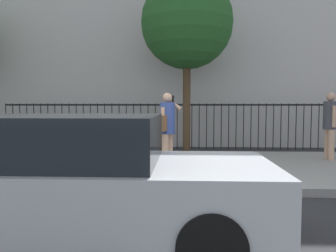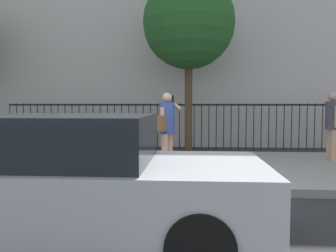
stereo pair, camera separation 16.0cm
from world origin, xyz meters
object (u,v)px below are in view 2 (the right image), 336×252
parked_hatchback (77,180)px  pedestrian_on_phone (166,124)px  pedestrian_walking (332,122)px  street_bench (47,137)px  street_tree_mid (189,23)px

parked_hatchback → pedestrian_on_phone: (0.77, 3.64, 0.42)m
parked_hatchback → pedestrian_on_phone: 3.74m
pedestrian_walking → street_bench: bearing=177.4°
street_bench → street_tree_mid: street_tree_mid is taller
parked_hatchback → street_tree_mid: size_ratio=0.76×
street_tree_mid → pedestrian_on_phone: bearing=-98.6°
parked_hatchback → street_bench: bearing=117.3°
pedestrian_on_phone → street_tree_mid: street_tree_mid is taller
parked_hatchback → street_tree_mid: street_tree_mid is taller
pedestrian_on_phone → pedestrian_walking: 4.31m
street_bench → street_tree_mid: bearing=20.8°
pedestrian_on_phone → pedestrian_walking: size_ratio=0.98×
pedestrian_on_phone → street_tree_mid: size_ratio=0.30×
pedestrian_walking → street_tree_mid: street_tree_mid is taller
parked_hatchback → pedestrian_walking: bearing=45.0°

